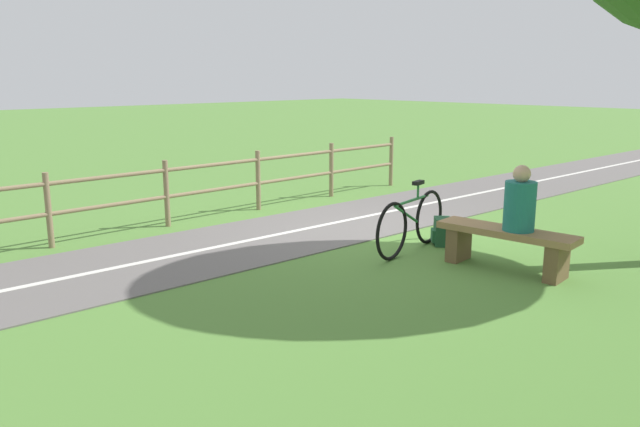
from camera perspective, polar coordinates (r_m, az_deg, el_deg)
ground_plane at (r=9.39m, az=4.54°, el=-1.56°), size 80.00×80.00×0.00m
paved_path at (r=7.77m, az=-20.59°, el=-5.23°), size 3.54×36.06×0.02m
path_centre_line at (r=7.77m, az=-20.60°, el=-5.16°), size 1.30×31.98×0.00m
bench at (r=7.72m, az=16.50°, el=-2.48°), size 1.67×0.57×0.50m
person_seated at (r=7.56m, az=17.68°, el=0.91°), size 0.39×0.39×0.76m
bicycle at (r=8.27m, az=8.30°, el=-0.79°), size 0.35×1.73×0.92m
backpack at (r=8.70m, az=11.00°, el=-1.63°), size 0.36×0.36×0.38m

